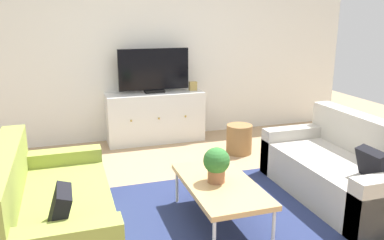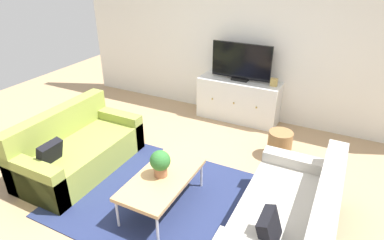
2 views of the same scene
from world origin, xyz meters
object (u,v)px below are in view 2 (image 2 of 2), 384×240
Objects in this scene: mantel_clock at (274,82)px; wicker_basket at (280,144)px; couch_right_side at (293,220)px; tv_console at (238,100)px; coffee_table at (162,179)px; flat_screen_tv at (241,62)px; couch_left_side at (76,150)px; potted_plant at (160,162)px.

wicker_basket is (0.37, -0.86, -0.59)m from mantel_clock.
couch_right_side reaches higher than tv_console.
coffee_table is at bearing -89.93° from tv_console.
tv_console is 1.38× the size of flat_screen_tv.
mantel_clock reaches higher than couch_left_side.
couch_left_side is 2.82m from wicker_basket.
flat_screen_tv is (1.44, 2.39, 0.76)m from couch_left_side.
coffee_table is 8.38× the size of mantel_clock.
flat_screen_tv is at bearing 120.81° from couch_right_side.
couch_left_side is 1.52× the size of coffee_table.
couch_left_side is 4.25× the size of wicker_basket.
couch_left_side is 1.46m from potted_plant.
tv_console is (1.44, 2.37, 0.09)m from couch_left_side.
couch_right_side reaches higher than potted_plant.
couch_left_side is 3.16m from mantel_clock.
couch_left_side reaches higher than potted_plant.
coffee_table is at bearing -39.23° from potted_plant.
tv_console is at bearing -180.00° from mantel_clock.
coffee_table is 1.08× the size of flat_screen_tv.
flat_screen_tv reaches higher than couch_right_side.
flat_screen_tv is at bearing 90.07° from coffee_table.
mantel_clock is (0.58, 0.00, 0.42)m from tv_console.
potted_plant reaches higher than wicker_basket.
couch_left_side is 1.65× the size of flat_screen_tv.
flat_screen_tv reaches higher than potted_plant.
tv_console is 0.72m from mantel_clock.
mantel_clock is at bearing 49.63° from couch_left_side.
potted_plant is at bearing -90.58° from tv_console.
mantel_clock is at bearing 77.17° from coffee_table.
couch_left_side is 2.87m from couch_right_side.
flat_screen_tv reaches higher than mantel_clock.
couch_left_side is at bearing -121.30° from tv_console.
couch_left_side is at bearing -147.68° from wicker_basket.
potted_plant is at bearing -4.57° from couch_left_side.
wicker_basket is at bearing 60.29° from coffee_table.
couch_right_side reaches higher than coffee_table.
potted_plant is at bearing -175.54° from couch_right_side.
coffee_table is 2.61m from mantel_clock.
wicker_basket is (-0.49, 1.51, -0.07)m from couch_right_side.
couch_right_side is 1.19× the size of tv_console.
flat_screen_tv is at bearing 136.80° from wicker_basket.
tv_console is at bearing -90.00° from flat_screen_tv.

